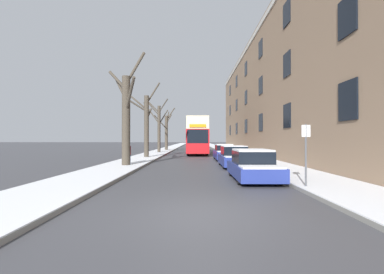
% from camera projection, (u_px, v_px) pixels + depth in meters
% --- Properties ---
extents(ground_plane, '(320.00, 320.00, 0.00)m').
position_uv_depth(ground_plane, '(202.00, 213.00, 6.54)').
color(ground_plane, '#424247').
extents(sidewalk_left, '(3.11, 130.00, 0.16)m').
position_uv_depth(sidewalk_left, '(173.00, 147.00, 59.58)').
color(sidewalk_left, gray).
rests_on(sidewalk_left, ground).
extents(sidewalk_right, '(3.11, 130.00, 0.16)m').
position_uv_depth(sidewalk_right, '(217.00, 147.00, 59.50)').
color(sidewalk_right, gray).
rests_on(sidewalk_right, ground).
extents(terrace_facade_right, '(9.10, 51.32, 14.36)m').
position_uv_depth(terrace_facade_right, '(291.00, 95.00, 30.33)').
color(terrace_facade_right, '#8C7056').
rests_on(terrace_facade_right, ground).
extents(bare_tree_left_0, '(2.74, 3.83, 8.02)m').
position_uv_depth(bare_tree_left_0, '(126.00, 115.00, 17.44)').
color(bare_tree_left_0, '#423A30').
rests_on(bare_tree_left_0, ground).
extents(bare_tree_left_1, '(2.97, 2.97, 7.94)m').
position_uv_depth(bare_tree_left_1, '(146.00, 123.00, 25.51)').
color(bare_tree_left_1, '#423A30').
rests_on(bare_tree_left_1, ground).
extents(bare_tree_left_2, '(3.46, 3.61, 7.53)m').
position_uv_depth(bare_tree_left_2, '(159.00, 126.00, 34.95)').
color(bare_tree_left_2, '#423A30').
rests_on(bare_tree_left_2, ground).
extents(bare_tree_left_3, '(3.22, 4.00, 7.31)m').
position_uv_depth(bare_tree_left_3, '(166.00, 130.00, 42.50)').
color(bare_tree_left_3, '#423A30').
rests_on(bare_tree_left_3, ground).
extents(double_decker_bus, '(2.56, 11.05, 4.47)m').
position_uv_depth(double_decker_bus, '(197.00, 134.00, 32.92)').
color(double_decker_bus, red).
rests_on(double_decker_bus, ground).
extents(parked_car_0, '(1.88, 4.19, 1.42)m').
position_uv_depth(parked_car_0, '(253.00, 166.00, 11.98)').
color(parked_car_0, navy).
rests_on(parked_car_0, ground).
extents(parked_car_1, '(1.85, 4.27, 1.45)m').
position_uv_depth(parked_car_1, '(234.00, 157.00, 17.64)').
color(parked_car_1, navy).
rests_on(parked_car_1, ground).
extents(parked_car_2, '(1.70, 4.52, 1.45)m').
position_uv_depth(parked_car_2, '(224.00, 153.00, 23.48)').
color(parked_car_2, navy).
rests_on(parked_car_2, ground).
extents(pedestrian_left_sidewalk, '(0.35, 0.35, 1.62)m').
position_uv_depth(pedestrian_left_sidewalk, '(128.00, 153.00, 18.55)').
color(pedestrian_left_sidewalk, navy).
rests_on(pedestrian_left_sidewalk, ground).
extents(street_sign_post, '(0.32, 0.07, 2.46)m').
position_uv_depth(street_sign_post, '(306.00, 152.00, 9.48)').
color(street_sign_post, '#4C4F54').
rests_on(street_sign_post, ground).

